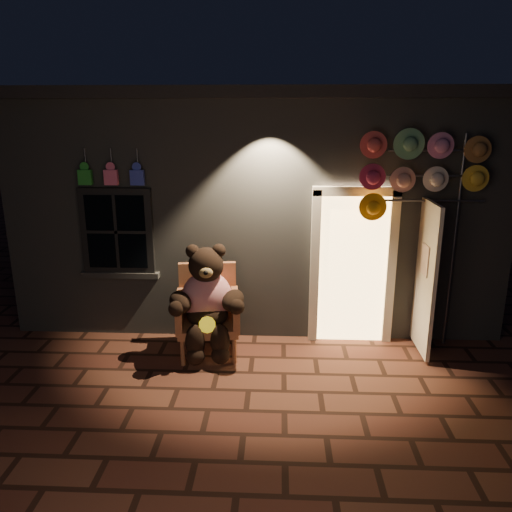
{
  "coord_description": "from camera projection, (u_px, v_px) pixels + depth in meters",
  "views": [
    {
      "loc": [
        0.33,
        -5.16,
        3.1
      ],
      "look_at": [
        0.04,
        1.0,
        1.35
      ],
      "focal_mm": 35.0,
      "sensor_mm": 36.0,
      "label": 1
    }
  ],
  "objects": [
    {
      "name": "shop_building",
      "position": [
        262.0,
        192.0,
        9.18
      ],
      "size": [
        7.3,
        5.95,
        3.51
      ],
      "color": "slate",
      "rests_on": "ground"
    },
    {
      "name": "hat_rack",
      "position": [
        420.0,
        170.0,
        6.29
      ],
      "size": [
        1.66,
        0.22,
        2.9
      ],
      "color": "#59595E",
      "rests_on": "ground"
    },
    {
      "name": "ground",
      "position": [
        248.0,
        390.0,
        5.82
      ],
      "size": [
        60.0,
        60.0,
        0.0
      ],
      "primitive_type": "plane",
      "color": "brown",
      "rests_on": "ground"
    },
    {
      "name": "teddy_bear",
      "position": [
        207.0,
        301.0,
        6.46
      ],
      "size": [
        1.06,
        0.88,
        1.47
      ],
      "rotation": [
        0.0,
        0.0,
        0.13
      ],
      "color": "red",
      "rests_on": "ground"
    },
    {
      "name": "wicker_armchair",
      "position": [
        208.0,
        310.0,
        6.66
      ],
      "size": [
        0.89,
        0.83,
        1.18
      ],
      "rotation": [
        0.0,
        0.0,
        0.13
      ],
      "color": "#A96641",
      "rests_on": "ground"
    }
  ]
}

